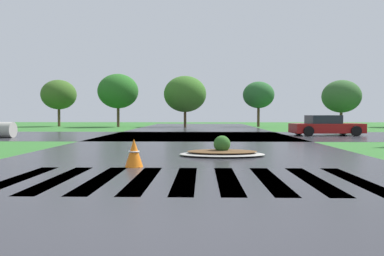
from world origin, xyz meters
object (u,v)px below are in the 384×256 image
at_px(car_white_sedan, 326,126).
at_px(drainage_pipe_stack, 0,130).
at_px(traffic_cone, 134,153).
at_px(median_island, 222,152).

distance_m(car_white_sedan, drainage_pipe_stack, 20.00).
bearing_deg(car_white_sedan, traffic_cone, -127.49).
bearing_deg(median_island, car_white_sedan, 59.44).
height_order(drainage_pipe_stack, traffic_cone, drainage_pipe_stack).
bearing_deg(traffic_cone, drainage_pipe_stack, 129.32).
bearing_deg(traffic_cone, median_island, 48.19).
xyz_separation_m(car_white_sedan, traffic_cone, (-9.76, -15.12, -0.23)).
bearing_deg(median_island, traffic_cone, -131.81).
bearing_deg(drainage_pipe_stack, median_island, -37.30).
relative_size(drainage_pipe_stack, traffic_cone, 2.26).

